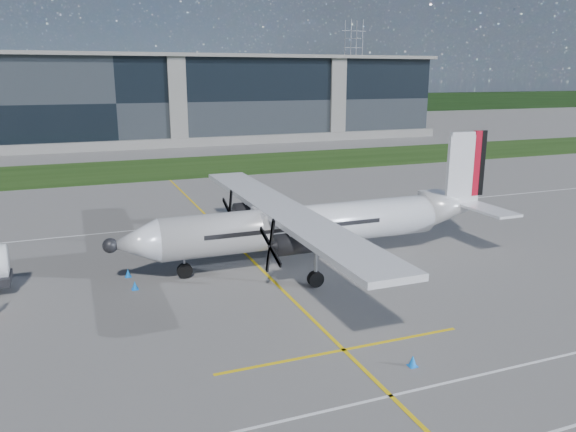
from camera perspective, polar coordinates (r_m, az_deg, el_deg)
ground at (r=68.00m, az=-14.51°, el=3.51°), size 400.00×400.00×0.00m
grass_strip at (r=75.84m, az=-15.27°, el=4.54°), size 400.00×18.00×0.04m
terminal_building at (r=106.87m, az=-17.50°, el=11.08°), size 120.00×20.00×15.00m
tree_line at (r=166.91m, az=-18.96°, el=10.30°), size 400.00×6.00×6.00m
pylon_east at (r=199.37m, az=6.62°, el=14.91°), size 9.00×4.60×30.00m
yellow_taxiway_centerline at (r=39.88m, az=-4.76°, el=-3.43°), size 0.20×70.00×0.01m
turboprop_aircraft at (r=36.32m, az=2.99°, el=1.53°), size 26.33×27.30×8.19m
safety_cone_portwing at (r=25.10m, az=12.55°, el=-14.17°), size 0.36×0.36×0.50m
safety_cone_stbdwing at (r=48.54m, az=-6.94°, el=0.01°), size 0.36×0.36×0.50m
safety_cone_nose_stbd at (r=35.82m, az=-15.94°, el=-5.59°), size 0.36×0.36×0.50m
safety_cone_nose_port at (r=33.69m, az=-15.30°, el=-6.82°), size 0.36×0.36×0.50m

